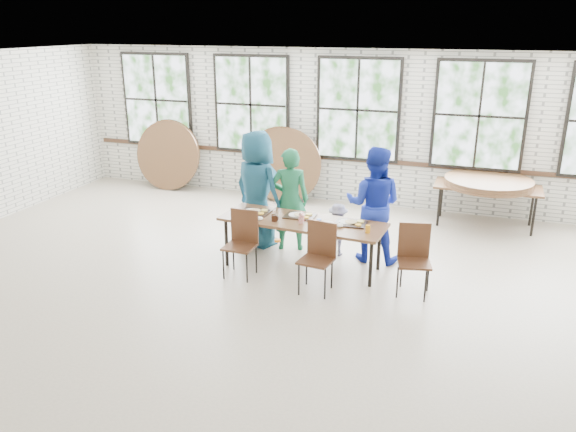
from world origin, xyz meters
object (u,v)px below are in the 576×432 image
object	(u,v)px
dining_table	(302,224)
chair_near_right	(319,251)
chair_near_left	(242,237)
storage_table	(487,189)

from	to	relation	value
dining_table	chair_near_right	size ratio (longest dim) A/B	2.58
chair_near_left	storage_table	distance (m)	4.63
chair_near_right	storage_table	bearing A→B (deg)	66.14
chair_near_left	storage_table	world-z (taller)	chair_near_left
chair_near_right	storage_table	xyz separation A→B (m)	(2.08, 3.40, 0.13)
dining_table	storage_table	size ratio (longest dim) A/B	1.36
dining_table	chair_near_left	distance (m)	0.89
chair_near_left	chair_near_right	size ratio (longest dim) A/B	1.00
chair_near_right	storage_table	size ratio (longest dim) A/B	0.53
chair_near_left	chair_near_right	world-z (taller)	same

